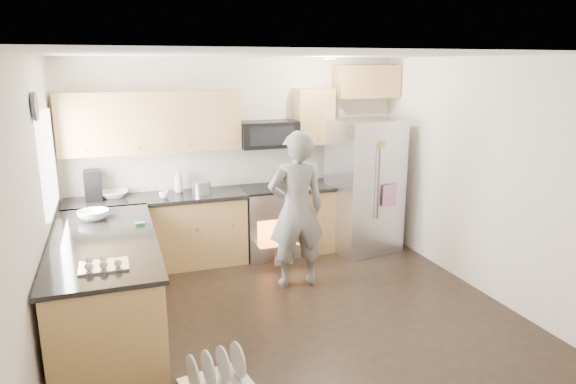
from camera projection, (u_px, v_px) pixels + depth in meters
name	position (u px, v px, depth m)	size (l,w,h in m)	color
ground	(288.00, 312.00, 5.36)	(4.50, 4.50, 0.00)	black
room_shell	(283.00, 153.00, 4.96)	(4.54, 4.04, 2.62)	silver
back_cabinet_run	(199.00, 189.00, 6.54)	(4.45, 0.64, 2.50)	#B18547
peninsula	(107.00, 284.00, 4.92)	(0.96, 2.36, 1.02)	#B18547
stove_range	(271.00, 205.00, 6.86)	(0.76, 0.97, 1.79)	#B7B7BC
refrigerator	(364.00, 186.00, 6.98)	(0.99, 0.83, 1.80)	#B7B7BC
person	(296.00, 210.00, 5.83)	(0.66, 0.43, 1.81)	gray
dish_rack	(216.00, 377.00, 4.10)	(0.60, 0.51, 0.33)	#B7B7BC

